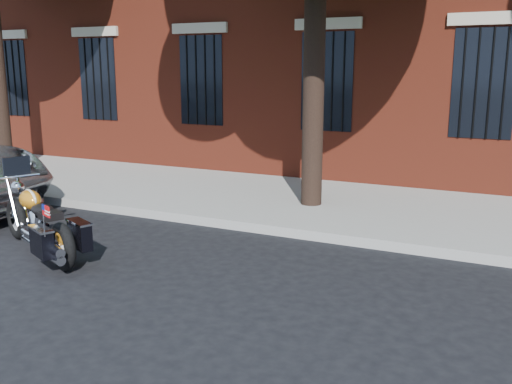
% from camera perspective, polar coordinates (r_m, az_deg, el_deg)
% --- Properties ---
extents(ground, '(120.00, 120.00, 0.00)m').
position_cam_1_polar(ground, '(7.79, -5.50, -6.39)').
color(ground, black).
rests_on(ground, ground).
extents(curb, '(40.00, 0.16, 0.15)m').
position_cam_1_polar(curb, '(8.92, -0.91, -3.39)').
color(curb, gray).
rests_on(curb, ground).
extents(sidewalk, '(40.00, 3.60, 0.15)m').
position_cam_1_polar(sidewalk, '(10.58, 3.66, -0.89)').
color(sidewalk, gray).
rests_on(sidewalk, ground).
extents(motorcycle, '(2.23, 1.39, 1.26)m').
position_cam_1_polar(motorcycle, '(8.16, -20.79, -3.16)').
color(motorcycle, black).
rests_on(motorcycle, ground).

